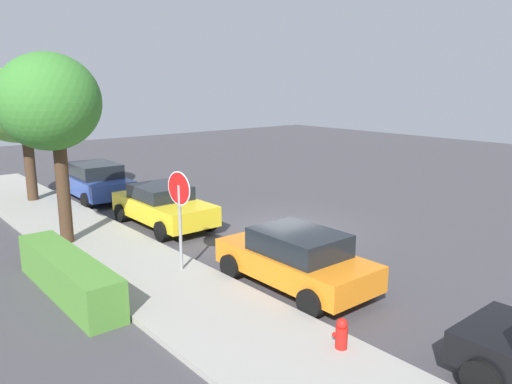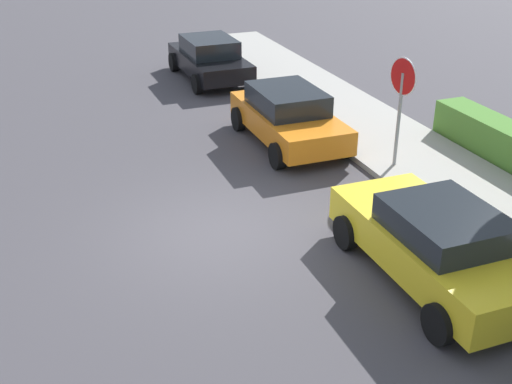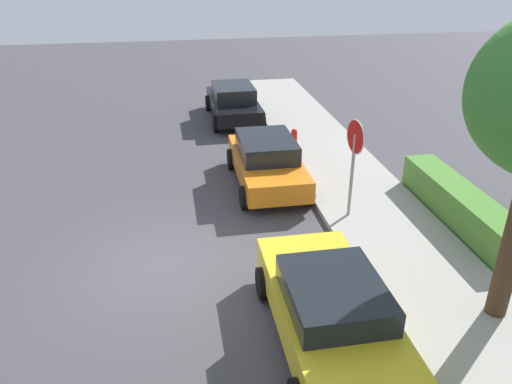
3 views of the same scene
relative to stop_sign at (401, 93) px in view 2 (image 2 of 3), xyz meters
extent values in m
plane|color=#423F44|center=(1.34, -4.77, -1.87)|extent=(60.00, 60.00, 0.00)
cube|color=#9E9B93|center=(1.34, 0.76, -1.80)|extent=(32.00, 2.82, 0.14)
cylinder|color=gray|center=(0.00, 0.00, -0.70)|extent=(0.08, 0.08, 2.33)
cylinder|color=white|center=(0.00, 0.00, 0.39)|extent=(0.85, 0.12, 0.86)
cylinder|color=red|center=(0.00, 0.00, 0.39)|extent=(0.80, 0.12, 0.80)
cube|color=orange|center=(-2.43, -1.65, -1.26)|extent=(4.04, 1.76, 0.59)
cube|color=black|center=(-2.55, -1.65, -0.70)|extent=(2.11, 1.55, 0.53)
cylinder|color=black|center=(-3.80, -2.53, -1.55)|extent=(0.64, 0.22, 0.64)
cylinder|color=black|center=(-3.80, -0.77, -1.55)|extent=(0.64, 0.22, 0.64)
cylinder|color=black|center=(-1.06, -2.53, -1.55)|extent=(0.64, 0.22, 0.64)
cylinder|color=black|center=(-1.05, -0.78, -1.55)|extent=(0.64, 0.22, 0.64)
cube|color=yellow|center=(4.17, -1.86, -1.24)|extent=(4.25, 1.79, 0.64)
cube|color=black|center=(4.34, -1.86, -0.69)|extent=(1.94, 1.57, 0.45)
cylinder|color=black|center=(5.61, -2.76, -1.55)|extent=(0.64, 0.22, 0.64)
cylinder|color=black|center=(2.73, -0.96, -1.55)|extent=(0.64, 0.22, 0.64)
cylinder|color=black|center=(2.73, -2.75, -1.55)|extent=(0.64, 0.22, 0.64)
cube|color=black|center=(-8.80, -1.78, -1.28)|extent=(4.23, 1.81, 0.56)
cube|color=black|center=(-8.78, -1.78, -0.73)|extent=(2.05, 1.57, 0.55)
cylinder|color=black|center=(-7.38, -0.88, -1.55)|extent=(0.64, 0.23, 0.64)
cylinder|color=black|center=(-7.36, -2.64, -1.55)|extent=(0.64, 0.23, 0.64)
cylinder|color=black|center=(-10.25, -0.91, -1.55)|extent=(0.64, 0.23, 0.64)
cylinder|color=black|center=(-10.23, -2.67, -1.55)|extent=(0.64, 0.23, 0.64)
cylinder|color=red|center=(-5.17, -0.16, -1.59)|extent=(0.22, 0.22, 0.55)
sphere|color=red|center=(-5.17, -0.16, -1.25)|extent=(0.21, 0.21, 0.21)
cylinder|color=red|center=(-5.02, -0.16, -1.54)|extent=(0.08, 0.09, 0.09)
cube|color=#4C8433|center=(0.62, 2.66, -1.39)|extent=(4.56, 0.85, 0.95)
camera|label=1|loc=(-10.45, 6.23, 2.94)|focal=35.00mm
camera|label=2|loc=(11.71, -7.98, 4.33)|focal=45.00mm
camera|label=3|loc=(10.67, -4.30, 4.45)|focal=35.00mm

